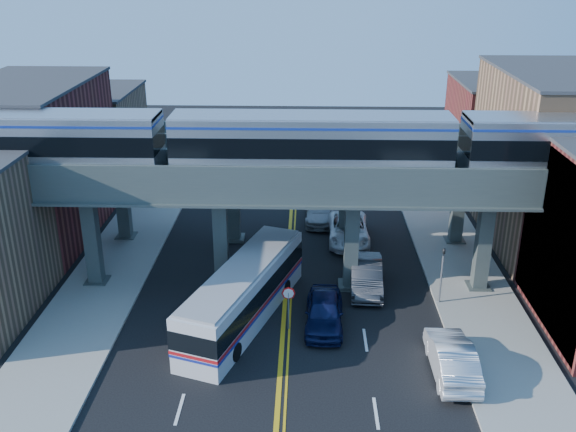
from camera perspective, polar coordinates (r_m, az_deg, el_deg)
The scene contains 19 objects.
ground at distance 33.84m, azimuth -0.63°, elevation -12.69°, with size 120.00×120.00×0.00m, color black.
sidewalk_west at distance 44.23m, azimuth -15.19°, elevation -4.48°, with size 5.00×70.00×0.16m, color gray.
sidewalk_east at distance 43.60m, azimuth 15.26°, elevation -4.89°, with size 5.00×70.00×0.16m, color gray.
building_west_b at distance 49.93m, azimuth -21.66°, elevation 4.49°, with size 8.00×14.00×11.00m, color maroon.
building_west_c at distance 61.99m, azimuth -16.99°, elevation 6.88°, with size 8.00×10.00×8.00m, color #8F6A4A.
building_east_b at distance 48.89m, azimuth 22.45°, elevation 4.64°, with size 8.00×14.00×12.00m, color #8F6A4A.
building_east_c at distance 61.14m, azimuth 18.25°, elevation 7.02°, with size 8.00×10.00×9.00m, color maroon.
mural_panel at distance 37.39m, azimuth 22.51°, elevation -2.59°, with size 0.10×9.50×9.50m, color teal.
elevated_viaduct_near at distance 38.00m, azimuth -0.19°, elevation 2.38°, with size 52.00×3.60×7.40m.
elevated_viaduct_far at distance 44.65m, azimuth 0.12°, elevation 5.43°, with size 52.00×3.60×7.40m.
transit_train at distance 37.10m, azimuth 2.06°, elevation 6.56°, with size 49.59×3.11×3.63m.
stop_sign at distance 35.42m, azimuth 0.04°, elevation -7.58°, with size 0.76×0.09×2.63m.
traffic_signal at distance 38.63m, azimuth 13.54°, elevation -4.66°, with size 0.15×0.18×4.10m.
transit_bus at distance 36.51m, azimuth -3.95°, elevation -6.93°, with size 6.46×12.40×3.14m.
car_lane_a at distance 36.23m, azimuth 3.23°, elevation -8.48°, with size 2.10×5.22×1.78m, color #0E1336.
car_lane_b at distance 40.25m, azimuth 6.98°, elevation -5.27°, with size 1.90×5.45×1.79m, color #303033.
car_lane_c at distance 46.73m, azimuth 5.40°, elevation -1.22°, with size 2.85×6.18×1.72m, color white.
car_lane_d at distance 50.20m, azimuth 2.81°, elevation 0.45°, with size 2.17×5.34×1.55m, color #9E9FA3.
car_parked_curb at distance 33.42m, azimuth 14.36°, elevation -12.10°, with size 1.91×5.48×1.81m, color silver.
Camera 1 is at (1.21, -27.73, 19.35)m, focal length 40.00 mm.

